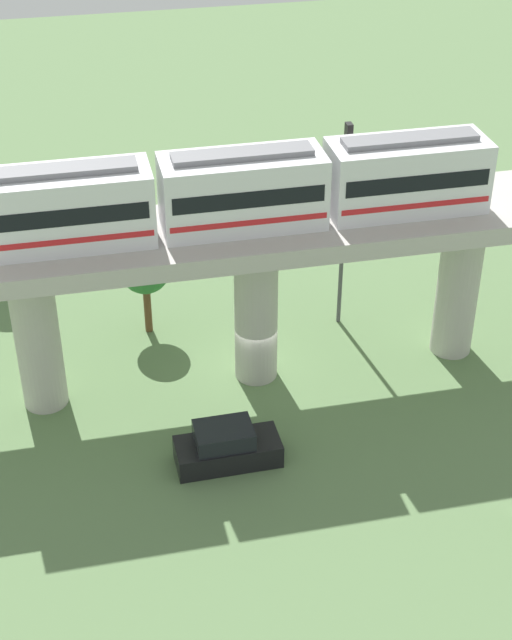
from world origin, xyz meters
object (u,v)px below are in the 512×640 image
Objects in this scene: parked_car_black at (227,447)px; tree_near_viaduct at (145,269)px; train at (243,191)px; signal_post at (344,218)px.

tree_near_viaduct is (10.12, 1.89, 2.68)m from parked_car_black.
train is 7.34m from signal_post.
train is 4.85× the size of parked_car_black.
signal_post reaches higher than tree_near_viaduct.
train is 10.29m from parked_car_black.
parked_car_black is (-5.53, 1.86, -8.48)m from train.
train reaches higher than tree_near_viaduct.
train is at bearing -19.35° from parked_car_black.
tree_near_viaduct is at bearing 39.29° from train.
train is 1.99× the size of signal_post.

